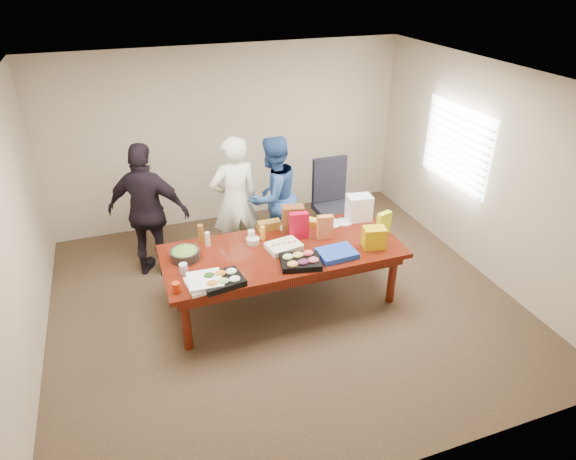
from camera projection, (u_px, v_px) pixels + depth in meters
name	position (u px, v px, depth m)	size (l,w,h in m)	color
floor	(283.00, 301.00, 6.19)	(5.50, 5.00, 0.02)	#47301E
ceiling	(282.00, 79.00, 4.87)	(5.50, 5.00, 0.02)	white
wall_back	(229.00, 136.00, 7.58)	(5.50, 0.04, 2.70)	beige
wall_front	(399.00, 351.00, 3.47)	(5.50, 0.04, 2.70)	beige
wall_left	(10.00, 246.00, 4.72)	(0.04, 5.00, 2.70)	beige
wall_right	(485.00, 172.00, 6.33)	(0.04, 5.00, 2.70)	beige
window_panel	(456.00, 146.00, 6.75)	(0.03, 1.40, 1.10)	white
window_blinds	(454.00, 146.00, 6.73)	(0.04, 1.36, 1.00)	beige
conference_table	(283.00, 276.00, 6.00)	(2.80, 1.20, 0.75)	#4C1C0F
office_chair	(335.00, 207.00, 7.12)	(0.62, 0.62, 1.22)	black
person_center	(235.00, 202.00, 6.59)	(0.66, 0.43, 1.81)	white
person_right	(273.00, 196.00, 6.84)	(0.83, 0.65, 1.72)	#284F91
person_left	(148.00, 212.00, 6.31)	(1.07, 0.44, 1.82)	black
veggie_tray	(222.00, 281.00, 5.20)	(0.43, 0.34, 0.07)	black
fruit_tray	(301.00, 262.00, 5.52)	(0.44, 0.35, 0.07)	black
sheet_cake	(284.00, 246.00, 5.81)	(0.39, 0.29, 0.07)	white
salad_bowl	(185.00, 255.00, 5.61)	(0.34, 0.34, 0.11)	#272420
chip_bag_blue	(337.00, 253.00, 5.68)	(0.43, 0.32, 0.06)	#1B3FB6
chip_bag_red	(299.00, 225.00, 5.98)	(0.23, 0.09, 0.34)	#B70720
chip_bag_yellow	(384.00, 223.00, 6.09)	(0.19, 0.08, 0.29)	#E3F81B
chip_bag_orange	(325.00, 227.00, 5.99)	(0.19, 0.08, 0.30)	#D56E39
mayo_jar	(251.00, 236.00, 5.97)	(0.08, 0.08, 0.13)	silver
mustard_bottle	(263.00, 233.00, 5.98)	(0.06, 0.06, 0.17)	gold
dressing_bottle	(201.00, 233.00, 5.93)	(0.07, 0.07, 0.22)	brown
ranch_bottle	(208.00, 239.00, 5.85)	(0.06, 0.06, 0.18)	#F7E5BF
banana_bunch	(315.00, 222.00, 6.32)	(0.23, 0.13, 0.08)	yellow
bread_loaf	(269.00, 225.00, 6.22)	(0.28, 0.12, 0.11)	olive
kraft_bag	(293.00, 219.00, 6.11)	(0.27, 0.15, 0.35)	brown
red_cup	(176.00, 287.00, 5.05)	(0.08, 0.08, 0.11)	red
clear_cup_a	(183.00, 269.00, 5.34)	(0.09, 0.09, 0.12)	silver
clear_cup_b	(194.00, 258.00, 5.56)	(0.08, 0.08, 0.11)	white
pizza_box_lower	(204.00, 284.00, 5.17)	(0.35, 0.35, 0.04)	white
pizza_box_upper	(205.00, 280.00, 5.15)	(0.35, 0.35, 0.04)	white
plate_a	(332.00, 223.00, 6.37)	(0.26, 0.26, 0.01)	silver
plate_b	(344.00, 222.00, 6.40)	(0.22, 0.22, 0.01)	white
dip_bowl_a	(285.00, 227.00, 6.24)	(0.14, 0.14, 0.05)	silver
dip_bowl_b	(253.00, 241.00, 5.93)	(0.16, 0.16, 0.06)	beige
grocery_bag_white	(359.00, 208.00, 6.41)	(0.31, 0.22, 0.33)	white
grocery_bag_yellow	(374.00, 238.00, 5.80)	(0.26, 0.18, 0.26)	#D6AE04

